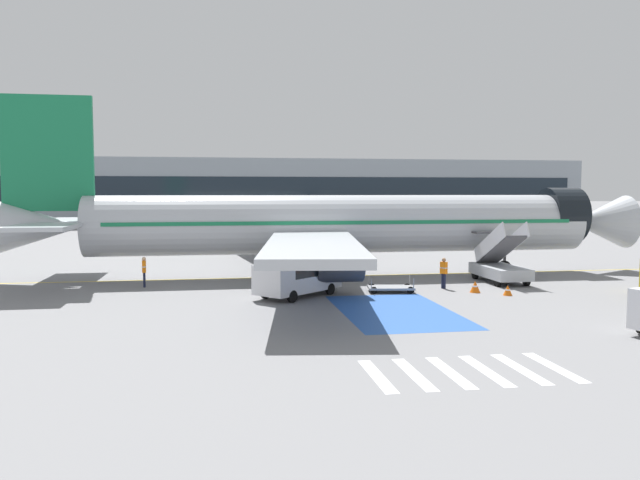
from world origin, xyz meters
TOP-DOWN VIEW (x-y plane):
  - ground_plane at (0.00, 0.00)m, footprint 600.00×600.00m
  - apron_leadline_yellow at (1.96, 0.99)m, footprint 77.63×0.33m
  - apron_stand_patch_blue at (1.96, -11.78)m, footprint 5.32×9.41m
  - apron_walkway_bar_0 at (-1.64, -21.93)m, footprint 0.44×3.60m
  - apron_walkway_bar_1 at (-0.44, -21.93)m, footprint 0.44×3.60m
  - apron_walkway_bar_2 at (0.76, -21.93)m, footprint 0.44×3.60m
  - apron_walkway_bar_3 at (1.96, -21.93)m, footprint 0.44×3.60m
  - apron_walkway_bar_4 at (3.16, -21.93)m, footprint 0.44×3.60m
  - apron_walkway_bar_5 at (4.36, -21.93)m, footprint 0.44×3.60m
  - airliner at (1.25, 0.99)m, footprint 43.86×36.95m
  - boarding_stairs_forward at (11.20, -3.54)m, footprint 2.21×5.23m
  - fuel_tanker at (-4.15, 28.27)m, footprint 8.95×3.84m
  - service_van_1 at (-2.15, -6.83)m, footprint 5.25×5.00m
  - baggage_cart at (3.29, -6.20)m, footprint 2.79×1.85m
  - ground_crew_0 at (-10.89, -1.98)m, footprint 0.26×0.45m
  - ground_crew_1 at (6.74, -5.47)m, footprint 0.40×0.49m
  - ground_crew_2 at (-0.78, -2.77)m, footprint 0.35×0.48m
  - traffic_cone_0 at (9.39, -8.37)m, footprint 0.51×0.51m
  - traffic_cone_1 at (8.01, -7.12)m, footprint 0.60×0.60m
  - terminal_building at (-10.11, 69.29)m, footprint 137.50×12.10m

SIDE VIEW (x-z plane):
  - ground_plane at x=0.00m, z-range 0.00..0.00m
  - apron_leadline_yellow at x=1.96m, z-range 0.00..0.01m
  - apron_stand_patch_blue at x=1.96m, z-range 0.00..0.01m
  - apron_walkway_bar_0 at x=-1.64m, z-range 0.00..0.01m
  - apron_walkway_bar_1 at x=-0.44m, z-range 0.00..0.01m
  - apron_walkway_bar_2 at x=0.76m, z-range 0.00..0.01m
  - apron_walkway_bar_3 at x=1.96m, z-range 0.00..0.01m
  - apron_walkway_bar_4 at x=3.16m, z-range 0.00..0.01m
  - apron_walkway_bar_5 at x=4.36m, z-range 0.00..0.01m
  - baggage_cart at x=3.29m, z-range -0.18..0.69m
  - traffic_cone_0 at x=9.39m, z-range 0.00..0.56m
  - traffic_cone_1 at x=8.01m, z-range 0.00..0.67m
  - boarding_stairs_forward at x=11.20m, z-range -0.99..2.96m
  - ground_crew_2 at x=-0.78m, z-range 0.13..1.88m
  - ground_crew_1 at x=6.74m, z-range 0.15..1.99m
  - ground_crew_0 at x=-10.89m, z-range 0.15..1.99m
  - service_van_1 at x=-2.15m, z-range 0.20..2.10m
  - fuel_tanker at x=-4.15m, z-range 0.03..3.68m
  - airliner at x=1.25m, z-range -2.32..9.43m
  - terminal_building at x=-10.11m, z-range 0.00..11.32m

